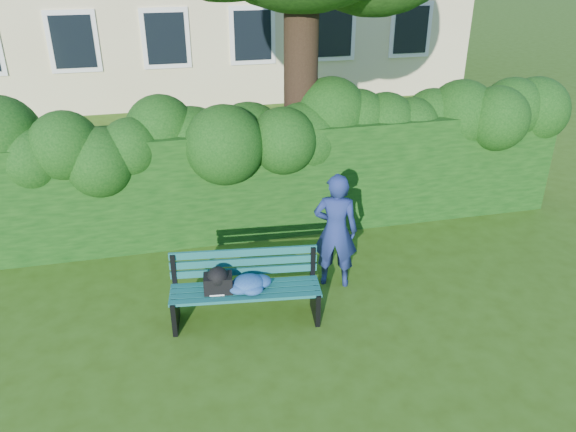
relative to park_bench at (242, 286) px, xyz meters
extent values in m
plane|color=#2F4F10|center=(0.80, 0.31, -0.50)|extent=(80.00, 80.00, 0.00)
cube|color=white|center=(-2.80, 10.29, 1.50)|extent=(1.30, 0.08, 1.60)
cube|color=black|center=(-2.80, 10.25, 1.50)|extent=(1.05, 0.04, 1.35)
cube|color=white|center=(-0.40, 10.29, 1.50)|extent=(1.30, 0.08, 1.60)
cube|color=black|center=(-0.40, 10.25, 1.50)|extent=(1.05, 0.04, 1.35)
cube|color=white|center=(2.00, 10.29, 1.50)|extent=(1.30, 0.08, 1.60)
cube|color=black|center=(2.00, 10.25, 1.50)|extent=(1.05, 0.04, 1.35)
cube|color=white|center=(4.40, 10.29, 1.50)|extent=(1.30, 0.08, 1.60)
cube|color=black|center=(4.40, 10.25, 1.50)|extent=(1.05, 0.04, 1.35)
cube|color=white|center=(6.80, 10.29, 1.50)|extent=(1.30, 0.08, 1.60)
cube|color=black|center=(6.80, 10.25, 1.50)|extent=(1.05, 0.04, 1.35)
cube|color=#0B330B|center=(0.80, 2.51, 0.40)|extent=(10.00, 1.00, 1.80)
cylinder|color=black|center=(1.48, 2.86, 2.13)|extent=(0.55, 0.55, 5.25)
cube|color=#0E4847|center=(0.01, -0.23, -0.05)|extent=(1.88, 0.33, 0.04)
cube|color=#0E4847|center=(0.02, -0.11, -0.05)|extent=(1.88, 0.33, 0.04)
cube|color=#0E4847|center=(0.04, 0.01, -0.05)|extent=(1.88, 0.33, 0.04)
cube|color=#0E4847|center=(0.05, 0.13, -0.05)|extent=(1.88, 0.33, 0.04)
cube|color=#0E4847|center=(0.06, 0.21, 0.08)|extent=(1.87, 0.26, 0.10)
cube|color=#0E4847|center=(0.06, 0.22, 0.21)|extent=(1.87, 0.26, 0.10)
cube|color=#0E4847|center=(0.06, 0.23, 0.34)|extent=(1.87, 0.26, 0.10)
cube|color=black|center=(-0.85, 0.06, -0.28)|extent=(0.12, 0.50, 0.44)
cube|color=black|center=(-0.82, 0.32, 0.15)|extent=(0.07, 0.07, 0.45)
cube|color=black|center=(-0.86, 0.01, -0.06)|extent=(0.11, 0.42, 0.05)
cube|color=black|center=(0.91, -0.16, -0.28)|extent=(0.12, 0.50, 0.44)
cube|color=black|center=(0.94, 0.10, 0.15)|extent=(0.07, 0.07, 0.45)
cube|color=black|center=(0.91, -0.21, -0.06)|extent=(0.11, 0.42, 0.05)
cube|color=white|center=(-0.33, -0.05, -0.02)|extent=(0.19, 0.15, 0.02)
cube|color=black|center=(-0.30, -0.01, 0.09)|extent=(0.38, 0.27, 0.23)
imported|color=navy|center=(1.38, 0.54, 0.34)|extent=(0.71, 0.59, 1.67)
camera|label=1|loc=(-0.81, -5.90, 3.89)|focal=35.00mm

